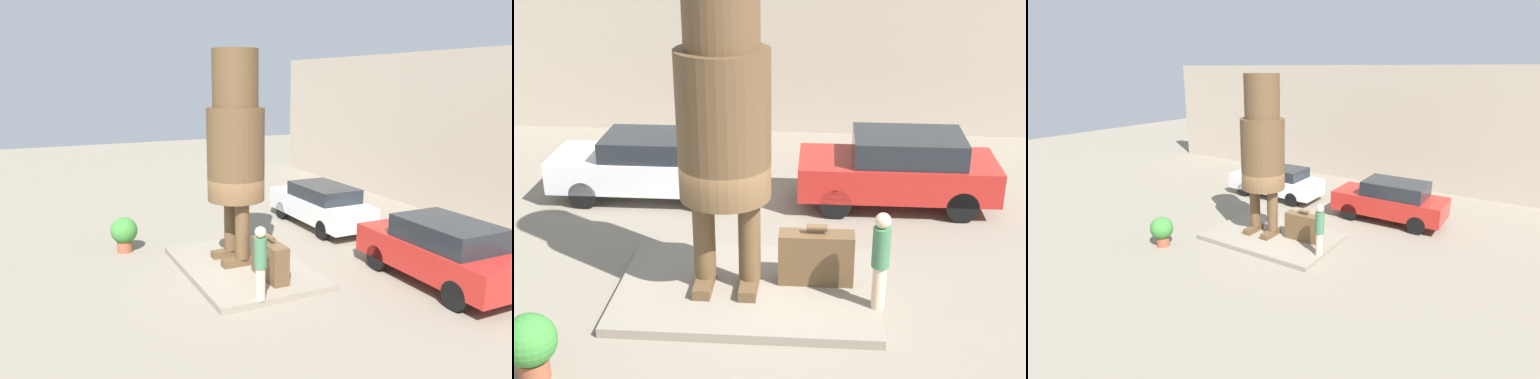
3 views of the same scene
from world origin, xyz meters
TOP-DOWN VIEW (x-y plane):
  - ground_plane at (0.00, 0.00)m, footprint 60.00×60.00m
  - pedestal at (0.00, 0.00)m, footprint 4.64×3.11m
  - building_backdrop at (0.00, 9.59)m, footprint 28.00×0.60m
  - statue_figure at (-0.37, -0.02)m, footprint 1.55×1.55m
  - giant_suitcase at (1.18, 0.23)m, footprint 1.33×0.42m
  - tourist at (2.24, -0.55)m, footprint 0.30×0.30m
  - parked_car_white at (-2.67, 4.21)m, footprint 4.50×1.70m
  - parked_car_red at (3.00, 4.16)m, footprint 4.41×1.84m
  - planter_pot at (-2.92, -2.62)m, footprint 0.80×0.80m

SIDE VIEW (x-z plane):
  - ground_plane at x=0.00m, z-range 0.00..0.00m
  - pedestal at x=0.00m, z-range 0.00..0.17m
  - planter_pot at x=-2.92m, z-range 0.07..1.14m
  - giant_suitcase at x=1.18m, z-range 0.09..1.22m
  - parked_car_white at x=-2.67m, z-range 0.05..1.57m
  - parked_car_red at x=3.00m, z-range 0.05..1.74m
  - tourist at x=2.24m, z-range 0.25..2.00m
  - building_backdrop at x=0.00m, z-range 0.00..6.20m
  - statue_figure at x=-0.37m, z-range 0.65..6.38m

